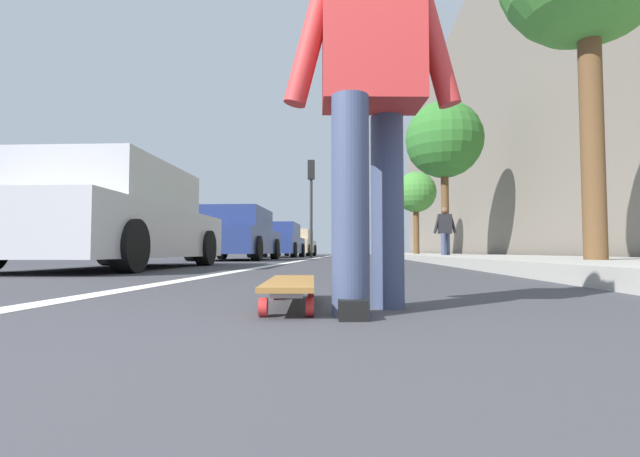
{
  "coord_description": "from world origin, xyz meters",
  "views": [
    {
      "loc": [
        -0.53,
        -0.23,
        0.24
      ],
      "look_at": [
        10.52,
        0.62,
        0.81
      ],
      "focal_mm": 25.55,
      "sensor_mm": 36.0,
      "label": 1
    }
  ],
  "objects_px": {
    "street_tree_mid": "(444,140)",
    "street_tree_far": "(416,193)",
    "traffic_light": "(311,190)",
    "pedestrian_distant": "(445,230)",
    "parked_car_near": "(117,220)",
    "parked_car_end": "(297,243)",
    "skateboard": "(291,285)",
    "skater_person": "(371,78)",
    "parked_car_far": "(278,241)",
    "parked_car_mid": "(237,235)"
  },
  "relations": [
    {
      "from": "parked_car_mid",
      "to": "pedestrian_distant",
      "type": "relative_size",
      "value": 3.07
    },
    {
      "from": "street_tree_mid",
      "to": "street_tree_far",
      "type": "relative_size",
      "value": 1.27
    },
    {
      "from": "skater_person",
      "to": "parked_car_far",
      "type": "relative_size",
      "value": 0.37
    },
    {
      "from": "parked_car_near",
      "to": "traffic_light",
      "type": "xyz_separation_m",
      "value": [
        12.63,
        -1.57,
        2.13
      ]
    },
    {
      "from": "traffic_light",
      "to": "pedestrian_distant",
      "type": "height_order",
      "value": "traffic_light"
    },
    {
      "from": "skateboard",
      "to": "skater_person",
      "type": "bearing_deg",
      "value": -113.4
    },
    {
      "from": "parked_car_far",
      "to": "street_tree_mid",
      "type": "bearing_deg",
      "value": -132.54
    },
    {
      "from": "parked_car_end",
      "to": "street_tree_mid",
      "type": "bearing_deg",
      "value": -152.68
    },
    {
      "from": "parked_car_far",
      "to": "street_tree_mid",
      "type": "distance_m",
      "value": 8.76
    },
    {
      "from": "skateboard",
      "to": "traffic_light",
      "type": "distance_m",
      "value": 17.18
    },
    {
      "from": "parked_car_near",
      "to": "street_tree_mid",
      "type": "xyz_separation_m",
      "value": [
        7.76,
        -6.12,
        2.95
      ]
    },
    {
      "from": "street_tree_far",
      "to": "street_tree_mid",
      "type": "bearing_deg",
      "value": 180.0
    },
    {
      "from": "parked_car_far",
      "to": "parked_car_end",
      "type": "height_order",
      "value": "parked_car_end"
    },
    {
      "from": "skateboard",
      "to": "parked_car_mid",
      "type": "height_order",
      "value": "parked_car_mid"
    },
    {
      "from": "parked_car_near",
      "to": "parked_car_mid",
      "type": "bearing_deg",
      "value": 0.15
    },
    {
      "from": "pedestrian_distant",
      "to": "street_tree_far",
      "type": "bearing_deg",
      "value": -1.5
    },
    {
      "from": "street_tree_mid",
      "to": "pedestrian_distant",
      "type": "distance_m",
      "value": 2.95
    },
    {
      "from": "parked_car_mid",
      "to": "parked_car_far",
      "type": "distance_m",
      "value": 6.6
    },
    {
      "from": "street_tree_far",
      "to": "pedestrian_distant",
      "type": "bearing_deg",
      "value": 178.5
    },
    {
      "from": "parked_car_end",
      "to": "street_tree_mid",
      "type": "xyz_separation_m",
      "value": [
        -11.66,
        -6.02,
        2.93
      ]
    },
    {
      "from": "skater_person",
      "to": "street_tree_mid",
      "type": "relative_size",
      "value": 0.34
    },
    {
      "from": "traffic_light",
      "to": "street_tree_far",
      "type": "bearing_deg",
      "value": -69.83
    },
    {
      "from": "skater_person",
      "to": "parked_car_far",
      "type": "xyz_separation_m",
      "value": [
        17.76,
        3.41,
        -0.23
      ]
    },
    {
      "from": "skateboard",
      "to": "parked_car_mid",
      "type": "distance_m",
      "value": 11.46
    },
    {
      "from": "parked_car_mid",
      "to": "traffic_light",
      "type": "height_order",
      "value": "traffic_light"
    },
    {
      "from": "skateboard",
      "to": "street_tree_mid",
      "type": "xyz_separation_m",
      "value": [
        12.03,
        -3.01,
        3.55
      ]
    },
    {
      "from": "skater_person",
      "to": "parked_car_near",
      "type": "distance_m",
      "value": 5.62
    },
    {
      "from": "pedestrian_distant",
      "to": "skater_person",
      "type": "bearing_deg",
      "value": 167.6
    },
    {
      "from": "street_tree_mid",
      "to": "parked_car_near",
      "type": "bearing_deg",
      "value": 141.74
    },
    {
      "from": "parked_car_near",
      "to": "pedestrian_distant",
      "type": "height_order",
      "value": "pedestrian_distant"
    },
    {
      "from": "skateboard",
      "to": "skater_person",
      "type": "distance_m",
      "value": 0.92
    },
    {
      "from": "skater_person",
      "to": "pedestrian_distant",
      "type": "xyz_separation_m",
      "value": [
        11.23,
        -2.47,
        -0.08
      ]
    },
    {
      "from": "skater_person",
      "to": "traffic_light",
      "type": "relative_size",
      "value": 0.4
    },
    {
      "from": "skater_person",
      "to": "street_tree_far",
      "type": "height_order",
      "value": "street_tree_far"
    },
    {
      "from": "parked_car_mid",
      "to": "street_tree_far",
      "type": "xyz_separation_m",
      "value": [
        7.56,
        -6.14,
        2.16
      ]
    },
    {
      "from": "traffic_light",
      "to": "parked_car_far",
      "type": "bearing_deg",
      "value": 64.83
    },
    {
      "from": "parked_car_mid",
      "to": "parked_car_near",
      "type": "bearing_deg",
      "value": -179.85
    },
    {
      "from": "parked_car_far",
      "to": "traffic_light",
      "type": "bearing_deg",
      "value": -115.17
    },
    {
      "from": "parked_car_far",
      "to": "parked_car_mid",
      "type": "bearing_deg",
      "value": 179.44
    },
    {
      "from": "parked_car_end",
      "to": "parked_car_mid",
      "type": "bearing_deg",
      "value": 179.47
    },
    {
      "from": "parked_car_far",
      "to": "parked_car_end",
      "type": "bearing_deg",
      "value": -0.51
    },
    {
      "from": "parked_car_near",
      "to": "parked_car_end",
      "type": "bearing_deg",
      "value": -0.3
    },
    {
      "from": "street_tree_mid",
      "to": "street_tree_far",
      "type": "distance_m",
      "value": 6.58
    },
    {
      "from": "parked_car_mid",
      "to": "parked_car_end",
      "type": "relative_size",
      "value": 1.05
    },
    {
      "from": "skater_person",
      "to": "parked_car_end",
      "type": "relative_size",
      "value": 0.37
    },
    {
      "from": "parked_car_far",
      "to": "pedestrian_distant",
      "type": "height_order",
      "value": "pedestrian_distant"
    },
    {
      "from": "traffic_light",
      "to": "pedestrian_distant",
      "type": "distance_m",
      "value": 7.53
    },
    {
      "from": "parked_car_far",
      "to": "traffic_light",
      "type": "relative_size",
      "value": 1.08
    },
    {
      "from": "parked_car_far",
      "to": "street_tree_far",
      "type": "height_order",
      "value": "street_tree_far"
    },
    {
      "from": "parked_car_near",
      "to": "parked_car_end",
      "type": "distance_m",
      "value": 19.42
    }
  ]
}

